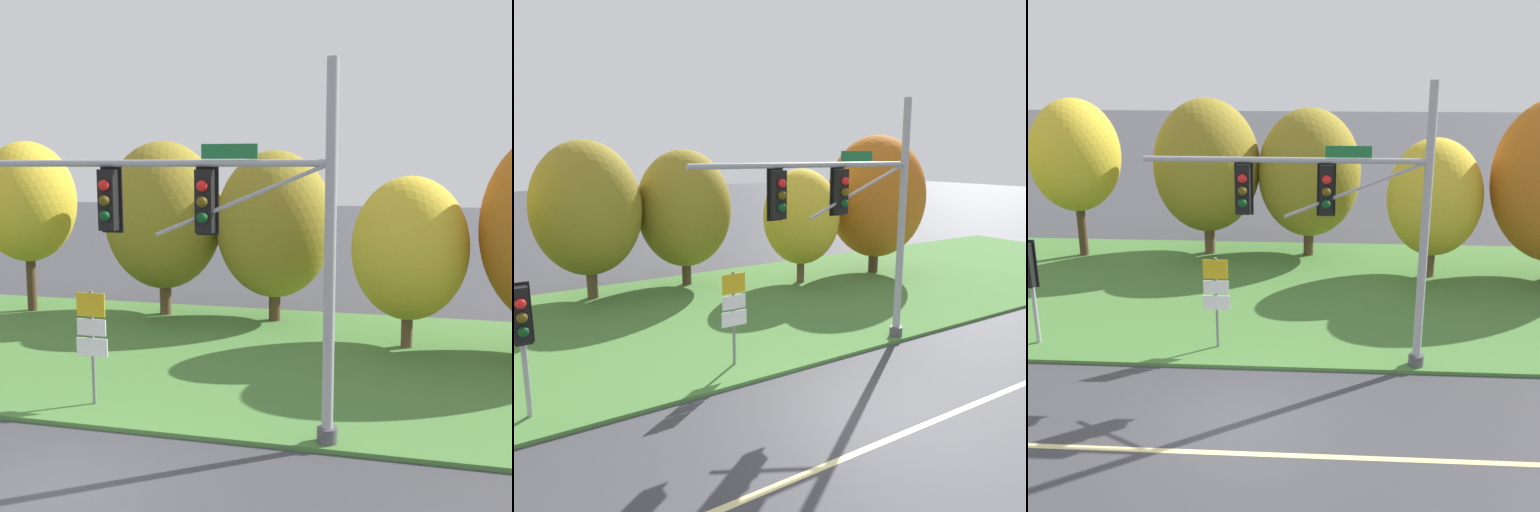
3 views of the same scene
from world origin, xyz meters
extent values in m
plane|color=#3D3D42|center=(0.00, 0.00, 0.00)|extent=(160.00, 160.00, 0.00)
cube|color=beige|center=(0.00, -1.20, 0.00)|extent=(36.00, 0.16, 0.01)
cube|color=#477A38|center=(0.00, 8.25, 0.05)|extent=(48.00, 11.50, 0.10)
cylinder|color=#9EA0A5|center=(4.22, 2.82, 3.72)|extent=(0.22, 0.22, 7.25)
cylinder|color=#4C4C51|center=(4.22, 2.82, 0.25)|extent=(0.40, 0.40, 0.30)
cylinder|color=#9EA0A5|center=(0.77, 2.82, 5.46)|extent=(6.90, 0.14, 0.14)
cylinder|color=#9EA0A5|center=(2.50, 2.82, 4.76)|extent=(3.48, 0.08, 1.47)
cube|color=black|center=(1.79, 2.82, 4.73)|extent=(0.34, 0.28, 1.22)
cube|color=black|center=(1.79, 2.98, 4.73)|extent=(0.46, 0.04, 1.34)
sphere|color=red|center=(1.79, 2.64, 5.03)|extent=(0.22, 0.22, 0.22)
sphere|color=#51420C|center=(1.79, 2.64, 4.73)|extent=(0.22, 0.22, 0.22)
sphere|color=#0C4219|center=(1.79, 2.64, 4.43)|extent=(0.22, 0.22, 0.22)
cube|color=black|center=(-0.24, 2.82, 4.73)|extent=(0.34, 0.28, 1.22)
cube|color=black|center=(-0.24, 2.98, 4.73)|extent=(0.46, 0.04, 1.34)
sphere|color=red|center=(-0.24, 2.64, 5.03)|extent=(0.22, 0.22, 0.22)
sphere|color=#51420C|center=(-0.24, 2.64, 4.73)|extent=(0.22, 0.22, 0.22)
sphere|color=#0C4219|center=(-0.24, 2.64, 4.43)|extent=(0.22, 0.22, 0.22)
cube|color=#196B33|center=(2.30, 2.77, 5.68)|extent=(1.10, 0.04, 0.28)
cylinder|color=#9EA0A5|center=(-6.24, 3.56, 1.56)|extent=(0.12, 0.12, 2.92)
cube|color=black|center=(-6.24, 3.36, 2.46)|extent=(0.34, 0.28, 1.22)
cube|color=black|center=(-6.24, 3.52, 2.46)|extent=(0.46, 0.04, 1.34)
sphere|color=red|center=(-6.24, 3.18, 2.76)|extent=(0.22, 0.22, 0.22)
sphere|color=#51420C|center=(-6.24, 3.18, 2.46)|extent=(0.22, 0.22, 0.22)
sphere|color=#0C4219|center=(-6.24, 3.18, 2.16)|extent=(0.22, 0.22, 0.22)
cylinder|color=slate|center=(-1.14, 3.62, 1.40)|extent=(0.08, 0.08, 2.60)
cube|color=gold|center=(-1.14, 3.59, 2.38)|extent=(0.67, 0.03, 0.53)
cube|color=white|center=(-1.14, 3.59, 1.87)|extent=(0.69, 0.03, 0.37)
cube|color=white|center=(-1.14, 3.59, 1.42)|extent=(0.75, 0.03, 0.41)
cylinder|color=brown|center=(-2.88, 12.33, 1.31)|extent=(0.42, 0.42, 2.43)
ellipsoid|color=olive|center=(-2.88, 12.33, 3.68)|extent=(4.18, 4.18, 5.22)
cylinder|color=#4C3823|center=(1.15, 12.33, 1.22)|extent=(0.40, 0.40, 2.24)
ellipsoid|color=olive|center=(1.15, 12.33, 3.45)|extent=(4.01, 4.01, 5.01)
cylinder|color=brown|center=(5.64, 9.99, 1.11)|extent=(0.34, 0.34, 2.02)
ellipsoid|color=gold|center=(5.64, 9.99, 3.04)|extent=(3.35, 3.35, 4.19)
cylinder|color=#423021|center=(9.79, 9.70, 1.29)|extent=(0.46, 0.46, 2.39)
ellipsoid|color=#B76019|center=(9.79, 9.70, 3.75)|extent=(4.60, 4.60, 5.74)
camera|label=1|loc=(5.68, -8.98, 5.40)|focal=45.00mm
camera|label=2|loc=(-7.12, -7.73, 5.74)|focal=35.00mm
camera|label=3|loc=(1.73, -12.53, 7.93)|focal=45.00mm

